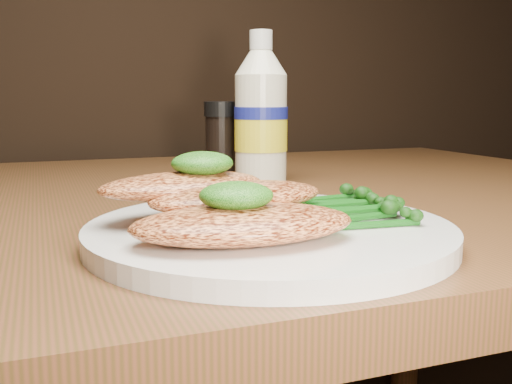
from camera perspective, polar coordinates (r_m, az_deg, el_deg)
name	(u,v)px	position (r m, az deg, el deg)	size (l,w,h in m)	color
plate	(270,233)	(0.45, 1.35, -4.00)	(0.28, 0.28, 0.01)	white
chicken_front	(244,224)	(0.39, -1.22, -3.14)	(0.15, 0.08, 0.02)	#F8904F
chicken_mid	(238,197)	(0.45, -1.77, -0.45)	(0.14, 0.07, 0.02)	#F8904F
chicken_back	(183,185)	(0.46, -7.20, 0.65)	(0.13, 0.07, 0.02)	#F8904F
pesto_front	(236,196)	(0.39, -1.96, -0.35)	(0.05, 0.05, 0.02)	#093808
pesto_back	(202,163)	(0.46, -5.30, 2.83)	(0.05, 0.05, 0.02)	#093808
broccolini_bundle	(328,206)	(0.46, 7.03, -1.34)	(0.14, 0.10, 0.02)	#115011
mayo_bottle	(261,108)	(0.74, 0.48, 8.24)	(0.07, 0.07, 0.19)	#ECE7C8
pepper_grinder	(220,141)	(0.77, -3.51, 5.02)	(0.04, 0.04, 0.10)	black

